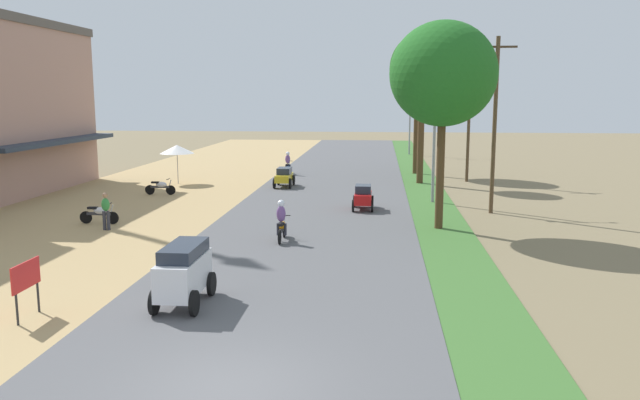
{
  "coord_description": "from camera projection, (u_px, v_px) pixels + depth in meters",
  "views": [
    {
      "loc": [
        2.9,
        -11.47,
        5.75
      ],
      "look_at": [
        0.43,
        14.88,
        1.38
      ],
      "focal_mm": 35.62,
      "sensor_mm": 36.0,
      "label": 1
    }
  ],
  "objects": [
    {
      "name": "road_strip",
      "position": [
        228.0,
        389.0,
        12.47
      ],
      "size": [
        9.0,
        140.0,
        0.08
      ],
      "primitive_type": "cube",
      "color": "#565659",
      "rests_on": "ground"
    },
    {
      "name": "median_tree_second",
      "position": [
        422.0,
        72.0,
        40.53
      ],
      "size": [
        2.89,
        2.89,
        8.81
      ],
      "color": "#4C351E",
      "rests_on": "median_strip"
    },
    {
      "name": "median_tree_nearest",
      "position": [
        443.0,
        74.0,
        26.48
      ],
      "size": [
        4.49,
        4.49,
        8.78
      ],
      "color": "#4C351E",
      "rests_on": "median_strip"
    },
    {
      "name": "streetlamp_mid",
      "position": [
        410.0,
        111.0,
        61.28
      ],
      "size": [
        3.16,
        0.2,
        7.26
      ],
      "color": "gray",
      "rests_on": "median_strip"
    },
    {
      "name": "utility_pole_far",
      "position": [
        495.0,
        123.0,
        30.67
      ],
      "size": [
        1.8,
        0.2,
        8.53
      ],
      "color": "brown",
      "rests_on": "ground"
    },
    {
      "name": "median_tree_third",
      "position": [
        417.0,
        69.0,
        45.6
      ],
      "size": [
        3.96,
        3.96,
        9.98
      ],
      "color": "#4C351E",
      "rests_on": "median_strip"
    },
    {
      "name": "car_sedan_yellow",
      "position": [
        284.0,
        176.0,
        39.79
      ],
      "size": [
        1.1,
        2.26,
        1.19
      ],
      "color": "gold",
      "rests_on": "road_strip"
    },
    {
      "name": "street_signboard",
      "position": [
        26.0,
        279.0,
        16.22
      ],
      "size": [
        0.06,
        1.3,
        1.5
      ],
      "color": "#262628",
      "rests_on": "dirt_shoulder"
    },
    {
      "name": "car_van_white",
      "position": [
        184.0,
        271.0,
        17.28
      ],
      "size": [
        1.19,
        2.41,
        1.67
      ],
      "color": "silver",
      "rests_on": "road_strip"
    },
    {
      "name": "streetlamp_near",
      "position": [
        435.0,
        115.0,
        33.55
      ],
      "size": [
        3.16,
        0.2,
        8.17
      ],
      "color": "gray",
      "rests_on": "median_strip"
    },
    {
      "name": "parked_motorbike_second",
      "position": [
        100.0,
        213.0,
        28.37
      ],
      "size": [
        1.8,
        0.54,
        0.94
      ],
      "color": "black",
      "rests_on": "dirt_shoulder"
    },
    {
      "name": "ground_plane",
      "position": [
        228.0,
        391.0,
        12.48
      ],
      "size": [
        180.0,
        180.0,
        0.0
      ],
      "primitive_type": "plane",
      "color": "#7A6B4C"
    },
    {
      "name": "parked_motorbike_third",
      "position": [
        161.0,
        186.0,
        36.68
      ],
      "size": [
        1.8,
        0.54,
        0.94
      ],
      "color": "black",
      "rests_on": "dirt_shoulder"
    },
    {
      "name": "vendor_umbrella",
      "position": [
        177.0,
        149.0,
        41.05
      ],
      "size": [
        2.2,
        2.2,
        2.52
      ],
      "color": "#99999E",
      "rests_on": "dirt_shoulder"
    },
    {
      "name": "motorbike_foreground_rider",
      "position": [
        282.0,
        222.0,
        24.88
      ],
      "size": [
        0.54,
        1.8,
        1.66
      ],
      "color": "black",
      "rests_on": "road_strip"
    },
    {
      "name": "utility_pole_near",
      "position": [
        469.0,
        116.0,
        42.14
      ],
      "size": [
        1.8,
        0.2,
        8.46
      ],
      "color": "brown",
      "rests_on": "ground"
    },
    {
      "name": "car_hatchback_red",
      "position": [
        363.0,
        196.0,
        31.85
      ],
      "size": [
        1.04,
        2.0,
        1.23
      ],
      "color": "red",
      "rests_on": "road_strip"
    },
    {
      "name": "motorbike_ahead_second",
      "position": [
        288.0,
        164.0,
        45.97
      ],
      "size": [
        0.54,
        1.8,
        1.66
      ],
      "color": "black",
      "rests_on": "road_strip"
    },
    {
      "name": "pedestrian_on_shoulder",
      "position": [
        106.0,
        209.0,
        27.01
      ],
      "size": [
        0.36,
        0.24,
        1.62
      ],
      "color": "#33333D",
      "rests_on": "dirt_shoulder"
    }
  ]
}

